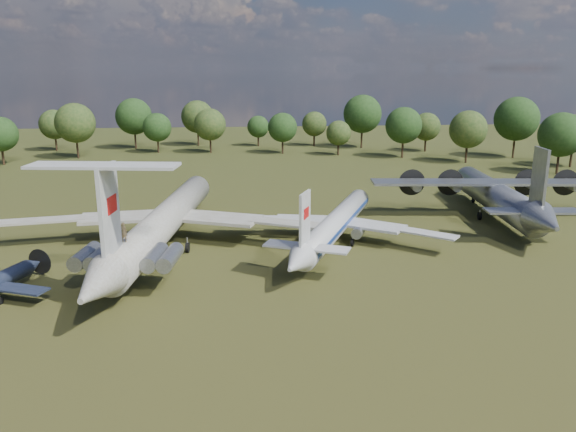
{
  "coord_description": "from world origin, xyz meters",
  "views": [
    {
      "loc": [
        6.13,
        -64.14,
        21.35
      ],
      "look_at": [
        11.8,
        -2.38,
        5.0
      ],
      "focal_mm": 35.0,
      "sensor_mm": 36.0,
      "label": 1
    }
  ],
  "objects_px": {
    "person_on_il62": "(124,232)",
    "il62_airliner": "(165,226)",
    "tu104_jet": "(336,227)",
    "an12_transport": "(496,200)"
  },
  "relations": [
    {
      "from": "an12_transport",
      "to": "il62_airliner",
      "type": "bearing_deg",
      "value": -162.77
    },
    {
      "from": "an12_transport",
      "to": "person_on_il62",
      "type": "height_order",
      "value": "person_on_il62"
    },
    {
      "from": "tu104_jet",
      "to": "person_on_il62",
      "type": "xyz_separation_m",
      "value": [
        -23.16,
        -14.45,
        4.24
      ]
    },
    {
      "from": "il62_airliner",
      "to": "tu104_jet",
      "type": "distance_m",
      "value": 21.16
    },
    {
      "from": "tu104_jet",
      "to": "an12_transport",
      "type": "height_order",
      "value": "an12_transport"
    },
    {
      "from": "il62_airliner",
      "to": "tu104_jet",
      "type": "bearing_deg",
      "value": 7.55
    },
    {
      "from": "il62_airliner",
      "to": "an12_transport",
      "type": "bearing_deg",
      "value": 19.56
    },
    {
      "from": "person_on_il62",
      "to": "tu104_jet",
      "type": "bearing_deg",
      "value": -126.04
    },
    {
      "from": "person_on_il62",
      "to": "il62_airliner",
      "type": "bearing_deg",
      "value": -75.85
    },
    {
      "from": "tu104_jet",
      "to": "an12_transport",
      "type": "bearing_deg",
      "value": 44.78
    }
  ]
}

